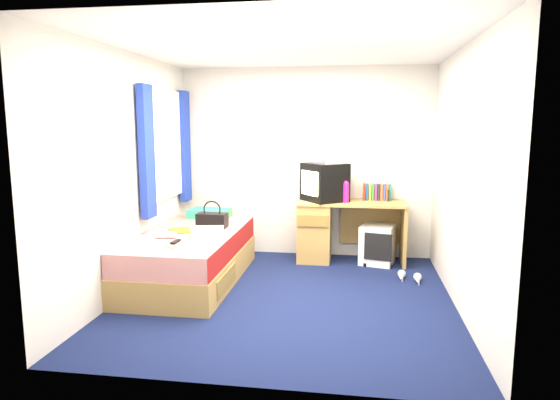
# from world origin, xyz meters

# --- Properties ---
(ground) EXTENTS (3.40, 3.40, 0.00)m
(ground) POSITION_xyz_m (0.00, 0.00, 0.00)
(ground) COLOR #0C1438
(ground) RESTS_ON ground
(room_shell) EXTENTS (3.40, 3.40, 3.40)m
(room_shell) POSITION_xyz_m (0.00, 0.00, 1.45)
(room_shell) COLOR white
(room_shell) RESTS_ON ground
(bed) EXTENTS (1.01, 2.00, 0.54)m
(bed) POSITION_xyz_m (-1.10, 0.36, 0.27)
(bed) COLOR tan
(bed) RESTS_ON ground
(pillow) EXTENTS (0.51, 0.35, 0.11)m
(pillow) POSITION_xyz_m (-1.14, 1.21, 0.59)
(pillow) COLOR #1C82B7
(pillow) RESTS_ON bed
(desk) EXTENTS (1.30, 0.55, 0.75)m
(desk) POSITION_xyz_m (0.33, 1.44, 0.41)
(desk) COLOR tan
(desk) RESTS_ON ground
(storage_cube) EXTENTS (0.46, 0.46, 0.48)m
(storage_cube) POSITION_xyz_m (0.93, 1.36, 0.24)
(storage_cube) COLOR silver
(storage_cube) RESTS_ON ground
(crt_tv) EXTENTS (0.63, 0.63, 0.47)m
(crt_tv) POSITION_xyz_m (0.27, 1.44, 0.98)
(crt_tv) COLOR black
(crt_tv) RESTS_ON desk
(vcr) EXTENTS (0.48, 0.50, 0.08)m
(vcr) POSITION_xyz_m (0.27, 1.44, 1.25)
(vcr) COLOR silver
(vcr) RESTS_ON crt_tv
(book_row) EXTENTS (0.34, 0.13, 0.20)m
(book_row) POSITION_xyz_m (0.91, 1.60, 0.85)
(book_row) COLOR maroon
(book_row) RESTS_ON desk
(picture_frame) EXTENTS (0.03, 0.12, 0.14)m
(picture_frame) POSITION_xyz_m (1.04, 1.57, 0.82)
(picture_frame) COLOR black
(picture_frame) RESTS_ON desk
(pink_water_bottle) EXTENTS (0.09, 0.09, 0.23)m
(pink_water_bottle) POSITION_xyz_m (0.53, 1.34, 0.87)
(pink_water_bottle) COLOR #C31B81
(pink_water_bottle) RESTS_ON desk
(aerosol_can) EXTENTS (0.07, 0.07, 0.20)m
(aerosol_can) POSITION_xyz_m (0.46, 1.49, 0.85)
(aerosol_can) COLOR silver
(aerosol_can) RESTS_ON desk
(handbag) EXTENTS (0.34, 0.20, 0.31)m
(handbag) POSITION_xyz_m (-0.93, 0.65, 0.63)
(handbag) COLOR black
(handbag) RESTS_ON bed
(towel) EXTENTS (0.35, 0.31, 0.10)m
(towel) POSITION_xyz_m (-0.84, 0.16, 0.59)
(towel) COLOR white
(towel) RESTS_ON bed
(magazine) EXTENTS (0.31, 0.34, 0.01)m
(magazine) POSITION_xyz_m (-1.23, 0.40, 0.55)
(magazine) COLOR yellow
(magazine) RESTS_ON bed
(water_bottle) EXTENTS (0.21, 0.11, 0.07)m
(water_bottle) POSITION_xyz_m (-1.25, 0.07, 0.58)
(water_bottle) COLOR silver
(water_bottle) RESTS_ON bed
(colour_swatch_fan) EXTENTS (0.21, 0.18, 0.01)m
(colour_swatch_fan) POSITION_xyz_m (-1.04, -0.30, 0.55)
(colour_swatch_fan) COLOR orange
(colour_swatch_fan) RESTS_ON bed
(remote_control) EXTENTS (0.06, 0.16, 0.02)m
(remote_control) POSITION_xyz_m (-1.09, -0.10, 0.55)
(remote_control) COLOR black
(remote_control) RESTS_ON bed
(window_assembly) EXTENTS (0.11, 1.42, 1.40)m
(window_assembly) POSITION_xyz_m (-1.55, 0.90, 1.42)
(window_assembly) COLOR silver
(window_assembly) RESTS_ON room_shell
(white_heels) EXTENTS (0.28, 0.32, 0.09)m
(white_heels) POSITION_xyz_m (1.25, 0.69, 0.04)
(white_heels) COLOR silver
(white_heels) RESTS_ON ground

